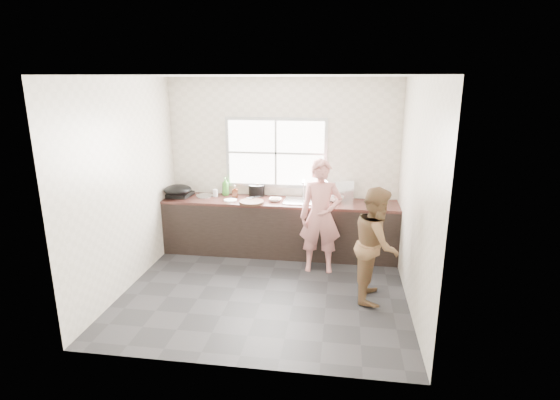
# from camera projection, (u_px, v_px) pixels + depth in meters

# --- Properties ---
(floor) EXTENTS (3.60, 3.20, 0.01)m
(floor) POSITION_uv_depth(u_px,v_px,m) (265.00, 290.00, 5.71)
(floor) COLOR #252528
(floor) RESTS_ON ground
(ceiling) EXTENTS (3.60, 3.20, 0.01)m
(ceiling) POSITION_uv_depth(u_px,v_px,m) (263.00, 75.00, 4.99)
(ceiling) COLOR silver
(ceiling) RESTS_ON wall_back
(wall_back) EXTENTS (3.60, 0.01, 2.70)m
(wall_back) POSITION_uv_depth(u_px,v_px,m) (282.00, 165.00, 6.88)
(wall_back) COLOR beige
(wall_back) RESTS_ON ground
(wall_left) EXTENTS (0.01, 3.20, 2.70)m
(wall_left) POSITION_uv_depth(u_px,v_px,m) (126.00, 185.00, 5.60)
(wall_left) COLOR beige
(wall_left) RESTS_ON ground
(wall_right) EXTENTS (0.01, 3.20, 2.70)m
(wall_right) POSITION_uv_depth(u_px,v_px,m) (416.00, 196.00, 5.10)
(wall_right) COLOR beige
(wall_right) RESTS_ON ground
(wall_front) EXTENTS (3.60, 0.01, 2.70)m
(wall_front) POSITION_uv_depth(u_px,v_px,m) (232.00, 235.00, 3.82)
(wall_front) COLOR beige
(wall_front) RESTS_ON ground
(cabinet) EXTENTS (3.60, 0.62, 0.82)m
(cabinet) POSITION_uv_depth(u_px,v_px,m) (280.00, 228.00, 6.83)
(cabinet) COLOR black
(cabinet) RESTS_ON floor
(countertop) EXTENTS (3.60, 0.64, 0.04)m
(countertop) POSITION_uv_depth(u_px,v_px,m) (280.00, 202.00, 6.72)
(countertop) COLOR #361B16
(countertop) RESTS_ON cabinet
(sink) EXTENTS (0.55, 0.45, 0.02)m
(sink) POSITION_uv_depth(u_px,v_px,m) (302.00, 201.00, 6.66)
(sink) COLOR silver
(sink) RESTS_ON countertop
(faucet) EXTENTS (0.02, 0.02, 0.30)m
(faucet) POSITION_uv_depth(u_px,v_px,m) (304.00, 189.00, 6.81)
(faucet) COLOR silver
(faucet) RESTS_ON countertop
(window_frame) EXTENTS (1.60, 0.05, 1.10)m
(window_frame) POSITION_uv_depth(u_px,v_px,m) (276.00, 153.00, 6.83)
(window_frame) COLOR #9EA0A5
(window_frame) RESTS_ON wall_back
(window_glazing) EXTENTS (1.50, 0.01, 1.00)m
(window_glazing) POSITION_uv_depth(u_px,v_px,m) (276.00, 153.00, 6.80)
(window_glazing) COLOR white
(window_glazing) RESTS_ON window_frame
(woman) EXTENTS (0.57, 0.39, 1.51)m
(woman) POSITION_uv_depth(u_px,v_px,m) (321.00, 220.00, 6.12)
(woman) COLOR tan
(woman) RESTS_ON floor
(person_side) EXTENTS (0.59, 0.73, 1.43)m
(person_side) POSITION_uv_depth(u_px,v_px,m) (376.00, 244.00, 5.34)
(person_side) COLOR brown
(person_side) RESTS_ON floor
(cutting_board) EXTENTS (0.42, 0.42, 0.04)m
(cutting_board) POSITION_uv_depth(u_px,v_px,m) (252.00, 202.00, 6.56)
(cutting_board) COLOR #321F13
(cutting_board) RESTS_ON countertop
(cleaver) EXTENTS (0.22, 0.21, 0.01)m
(cleaver) POSITION_uv_depth(u_px,v_px,m) (254.00, 197.00, 6.74)
(cleaver) COLOR #B8BAC0
(cleaver) RESTS_ON cutting_board
(bowl_mince) EXTENTS (0.19, 0.19, 0.05)m
(bowl_mince) POSITION_uv_depth(u_px,v_px,m) (275.00, 200.00, 6.67)
(bowl_mince) COLOR white
(bowl_mince) RESTS_ON countertop
(bowl_crabs) EXTENTS (0.25, 0.25, 0.07)m
(bowl_crabs) POSITION_uv_depth(u_px,v_px,m) (335.00, 199.00, 6.67)
(bowl_crabs) COLOR silver
(bowl_crabs) RESTS_ON countertop
(bowl_held) EXTENTS (0.29, 0.29, 0.07)m
(bowl_held) POSITION_uv_depth(u_px,v_px,m) (319.00, 202.00, 6.53)
(bowl_held) COLOR silver
(bowl_held) RESTS_ON countertop
(black_pot) EXTENTS (0.32, 0.32, 0.18)m
(black_pot) POSITION_uv_depth(u_px,v_px,m) (257.00, 190.00, 6.96)
(black_pot) COLOR black
(black_pot) RESTS_ON countertop
(plate_food) EXTENTS (0.25, 0.25, 0.02)m
(plate_food) POSITION_uv_depth(u_px,v_px,m) (230.00, 200.00, 6.71)
(plate_food) COLOR white
(plate_food) RESTS_ON countertop
(bottle_green) EXTENTS (0.14, 0.14, 0.30)m
(bottle_green) POSITION_uv_depth(u_px,v_px,m) (225.00, 186.00, 6.98)
(bottle_green) COLOR #387E29
(bottle_green) RESTS_ON countertop
(bottle_brown_tall) EXTENTS (0.08, 0.09, 0.17)m
(bottle_brown_tall) POSITION_uv_depth(u_px,v_px,m) (235.00, 192.00, 6.89)
(bottle_brown_tall) COLOR #4B2212
(bottle_brown_tall) RESTS_ON countertop
(bottle_brown_short) EXTENTS (0.17, 0.17, 0.19)m
(bottle_brown_short) POSITION_uv_depth(u_px,v_px,m) (257.00, 190.00, 6.96)
(bottle_brown_short) COLOR #402410
(bottle_brown_short) RESTS_ON countertop
(glass_jar) EXTENTS (0.10, 0.10, 0.11)m
(glass_jar) POSITION_uv_depth(u_px,v_px,m) (215.00, 193.00, 6.94)
(glass_jar) COLOR white
(glass_jar) RESTS_ON countertop
(burner) EXTENTS (0.40, 0.40, 0.06)m
(burner) POSITION_uv_depth(u_px,v_px,m) (179.00, 194.00, 6.97)
(burner) COLOR black
(burner) RESTS_ON countertop
(wok) EXTENTS (0.53, 0.53, 0.16)m
(wok) POSITION_uv_depth(u_px,v_px,m) (178.00, 190.00, 6.79)
(wok) COLOR black
(wok) RESTS_ON burner
(dish_rack) EXTENTS (0.48, 0.41, 0.31)m
(dish_rack) POSITION_uv_depth(u_px,v_px,m) (338.00, 189.00, 6.77)
(dish_rack) COLOR white
(dish_rack) RESTS_ON countertop
(pot_lid_left) EXTENTS (0.23, 0.23, 0.01)m
(pot_lid_left) POSITION_uv_depth(u_px,v_px,m) (204.00, 197.00, 6.91)
(pot_lid_left) COLOR #AFB0B6
(pot_lid_left) RESTS_ON countertop
(pot_lid_right) EXTENTS (0.34, 0.34, 0.01)m
(pot_lid_right) POSITION_uv_depth(u_px,v_px,m) (205.00, 195.00, 6.98)
(pot_lid_right) COLOR silver
(pot_lid_right) RESTS_ON countertop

